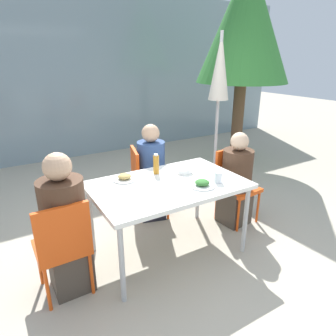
{
  "coord_description": "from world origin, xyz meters",
  "views": [
    {
      "loc": [
        -1.31,
        -2.2,
        1.85
      ],
      "look_at": [
        0.0,
        0.0,
        0.89
      ],
      "focal_mm": 32.0,
      "sensor_mm": 36.0,
      "label": 1
    }
  ],
  "objects_px": {
    "person_left": "(66,229)",
    "salad_bowl": "(185,171)",
    "chair_right": "(234,180)",
    "drinking_cup": "(218,177)",
    "person_far": "(151,175)",
    "closed_umbrella": "(219,81)",
    "bottle": "(156,164)",
    "tree_behind_left": "(246,23)",
    "chair_left": "(63,243)",
    "person_right": "(236,182)",
    "chair_far": "(144,178)"
  },
  "relations": [
    {
      "from": "person_left",
      "to": "salad_bowl",
      "type": "xyz_separation_m",
      "value": [
        1.23,
        0.15,
        0.21
      ]
    },
    {
      "from": "chair_right",
      "to": "drinking_cup",
      "type": "xyz_separation_m",
      "value": [
        -0.59,
        -0.4,
        0.3
      ]
    },
    {
      "from": "person_far",
      "to": "salad_bowl",
      "type": "xyz_separation_m",
      "value": [
        0.09,
        -0.56,
        0.22
      ]
    },
    {
      "from": "closed_umbrella",
      "to": "bottle",
      "type": "distance_m",
      "value": 1.7
    },
    {
      "from": "drinking_cup",
      "to": "bottle",
      "type": "bearing_deg",
      "value": 128.24
    },
    {
      "from": "person_far",
      "to": "tree_behind_left",
      "type": "distance_m",
      "value": 3.06
    },
    {
      "from": "person_far",
      "to": "drinking_cup",
      "type": "xyz_separation_m",
      "value": [
        0.22,
        -0.92,
        0.25
      ]
    },
    {
      "from": "chair_left",
      "to": "person_right",
      "type": "relative_size",
      "value": 0.79
    },
    {
      "from": "chair_right",
      "to": "tree_behind_left",
      "type": "bearing_deg",
      "value": -139.09
    },
    {
      "from": "person_far",
      "to": "salad_bowl",
      "type": "distance_m",
      "value": 0.61
    },
    {
      "from": "salad_bowl",
      "to": "tree_behind_left",
      "type": "height_order",
      "value": "tree_behind_left"
    },
    {
      "from": "person_far",
      "to": "closed_umbrella",
      "type": "distance_m",
      "value": 1.59
    },
    {
      "from": "chair_right",
      "to": "tree_behind_left",
      "type": "distance_m",
      "value": 2.81
    },
    {
      "from": "closed_umbrella",
      "to": "tree_behind_left",
      "type": "bearing_deg",
      "value": 33.34
    },
    {
      "from": "chair_far",
      "to": "tree_behind_left",
      "type": "height_order",
      "value": "tree_behind_left"
    },
    {
      "from": "drinking_cup",
      "to": "person_left",
      "type": "bearing_deg",
      "value": 171.42
    },
    {
      "from": "chair_left",
      "to": "drinking_cup",
      "type": "relative_size",
      "value": 8.4
    },
    {
      "from": "chair_right",
      "to": "chair_far",
      "type": "relative_size",
      "value": 1.0
    },
    {
      "from": "person_left",
      "to": "chair_left",
      "type": "bearing_deg",
      "value": -121.87
    },
    {
      "from": "person_right",
      "to": "bottle",
      "type": "bearing_deg",
      "value": -16.36
    },
    {
      "from": "drinking_cup",
      "to": "tree_behind_left",
      "type": "height_order",
      "value": "tree_behind_left"
    },
    {
      "from": "chair_right",
      "to": "chair_left",
      "type": "bearing_deg",
      "value": 2.31
    },
    {
      "from": "person_left",
      "to": "closed_umbrella",
      "type": "height_order",
      "value": "closed_umbrella"
    },
    {
      "from": "chair_left",
      "to": "person_left",
      "type": "relative_size",
      "value": 0.71
    },
    {
      "from": "closed_umbrella",
      "to": "salad_bowl",
      "type": "bearing_deg",
      "value": -142.2
    },
    {
      "from": "person_left",
      "to": "chair_right",
      "type": "bearing_deg",
      "value": 4.67
    },
    {
      "from": "person_right",
      "to": "tree_behind_left",
      "type": "bearing_deg",
      "value": -138.36
    },
    {
      "from": "person_far",
      "to": "bottle",
      "type": "height_order",
      "value": "person_far"
    },
    {
      "from": "person_left",
      "to": "drinking_cup",
      "type": "distance_m",
      "value": 1.4
    },
    {
      "from": "chair_left",
      "to": "person_left",
      "type": "height_order",
      "value": "person_left"
    },
    {
      "from": "closed_umbrella",
      "to": "salad_bowl",
      "type": "xyz_separation_m",
      "value": [
        -1.11,
        -0.86,
        -0.78
      ]
    },
    {
      "from": "chair_right",
      "to": "chair_far",
      "type": "bearing_deg",
      "value": -39.85
    },
    {
      "from": "closed_umbrella",
      "to": "salad_bowl",
      "type": "distance_m",
      "value": 1.6
    },
    {
      "from": "person_far",
      "to": "tree_behind_left",
      "type": "height_order",
      "value": "tree_behind_left"
    },
    {
      "from": "chair_far",
      "to": "tree_behind_left",
      "type": "xyz_separation_m",
      "value": [
        2.32,
        0.93,
        1.86
      ]
    },
    {
      "from": "closed_umbrella",
      "to": "salad_bowl",
      "type": "height_order",
      "value": "closed_umbrella"
    },
    {
      "from": "person_left",
      "to": "tree_behind_left",
      "type": "height_order",
      "value": "tree_behind_left"
    },
    {
      "from": "person_right",
      "to": "chair_far",
      "type": "height_order",
      "value": "person_right"
    },
    {
      "from": "person_far",
      "to": "closed_umbrella",
      "type": "height_order",
      "value": "closed_umbrella"
    },
    {
      "from": "chair_far",
      "to": "chair_right",
      "type": "bearing_deg",
      "value": 70.84
    },
    {
      "from": "person_far",
      "to": "drinking_cup",
      "type": "distance_m",
      "value": 0.98
    },
    {
      "from": "person_left",
      "to": "bottle",
      "type": "relative_size",
      "value": 5.81
    },
    {
      "from": "chair_right",
      "to": "tree_behind_left",
      "type": "height_order",
      "value": "tree_behind_left"
    },
    {
      "from": "chair_right",
      "to": "drinking_cup",
      "type": "distance_m",
      "value": 0.77
    },
    {
      "from": "person_left",
      "to": "chair_right",
      "type": "distance_m",
      "value": 1.96
    },
    {
      "from": "chair_left",
      "to": "person_far",
      "type": "distance_m",
      "value": 1.44
    },
    {
      "from": "chair_right",
      "to": "person_right",
      "type": "xyz_separation_m",
      "value": [
        -0.04,
        -0.08,
        0.01
      ]
    },
    {
      "from": "closed_umbrella",
      "to": "bottle",
      "type": "xyz_separation_m",
      "value": [
        -1.36,
        -0.73,
        -0.7
      ]
    },
    {
      "from": "chair_left",
      "to": "salad_bowl",
      "type": "relative_size",
      "value": 5.51
    },
    {
      "from": "chair_far",
      "to": "closed_umbrella",
      "type": "distance_m",
      "value": 1.65
    }
  ]
}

